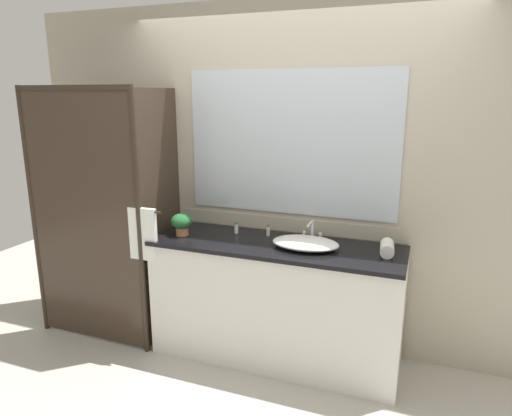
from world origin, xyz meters
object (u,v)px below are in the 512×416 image
Objects in this scene: sink_basin at (305,243)px; potted_plant at (182,223)px; amenity_bottle_lotion at (236,228)px; rolled_towel_near_edge at (387,248)px; amenity_bottle_body_wash at (268,231)px; faucet at (312,233)px.

sink_basin is 2.76× the size of potted_plant.
rolled_towel_near_edge reaches higher than amenity_bottle_lotion.
potted_plant is 2.00× the size of amenity_bottle_body_wash.
sink_basin is 5.43× the size of amenity_bottle_lotion.
faucet is 2.01× the size of amenity_bottle_body_wash.
rolled_towel_near_edge is (1.12, -0.09, 0.01)m from amenity_bottle_lotion.
amenity_bottle_lotion reaches higher than amenity_bottle_body_wash.
potted_plant reaches higher than rolled_towel_near_edge.
potted_plant is (-0.94, -0.22, 0.05)m from faucet.
sink_basin is at bearing -174.36° from rolled_towel_near_edge.
sink_basin is at bearing -13.87° from amenity_bottle_lotion.
potted_plant is 0.89× the size of rolled_towel_near_edge.
faucet is at bearing 3.30° from amenity_bottle_lotion.
amenity_bottle_lotion is (-0.58, -0.03, -0.01)m from faucet.
sink_basin is at bearing -26.86° from amenity_bottle_body_wash.
rolled_towel_near_edge reaches higher than sink_basin.
potted_plant reaches higher than faucet.
potted_plant is at bearing -166.71° from faucet.
rolled_towel_near_edge is at bearing -4.58° from amenity_bottle_lotion.
potted_plant reaches higher than sink_basin.
potted_plant is at bearing -160.72° from amenity_bottle_body_wash.
sink_basin is 5.53× the size of amenity_bottle_body_wash.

